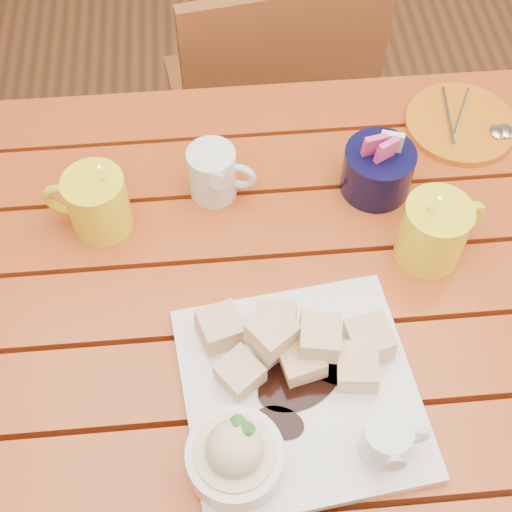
{
  "coord_description": "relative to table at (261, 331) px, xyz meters",
  "views": [
    {
      "loc": [
        -0.05,
        -0.48,
        1.57
      ],
      "look_at": [
        -0.01,
        0.01,
        0.82
      ],
      "focal_mm": 50.0,
      "sensor_mm": 36.0,
      "label": 1
    }
  ],
  "objects": [
    {
      "name": "orange_saucer",
      "position": [
        0.34,
        0.28,
        0.11
      ],
      "size": [
        0.17,
        0.17,
        0.02
      ],
      "rotation": [
        0.0,
        0.0,
        -0.3
      ],
      "color": "orange",
      "rests_on": "table"
    },
    {
      "name": "coffee_mug_right",
      "position": [
        0.23,
        0.04,
        0.16
      ],
      "size": [
        0.12,
        0.09,
        0.15
      ],
      "rotation": [
        0.0,
        0.0,
        0.37
      ],
      "color": "yellow",
      "rests_on": "table"
    },
    {
      "name": "chair_far",
      "position": [
        0.08,
        0.64,
        -0.18
      ],
      "size": [
        0.44,
        0.44,
        0.82
      ],
      "rotation": [
        0.0,
        0.0,
        3.3
      ],
      "color": "brown",
      "rests_on": "ground"
    },
    {
      "name": "dessert_plate",
      "position": [
        0.01,
        -0.17,
        0.14
      ],
      "size": [
        0.31,
        0.31,
        0.11
      ],
      "rotation": [
        0.0,
        0.0,
        0.12
      ],
      "color": "white",
      "rests_on": "table"
    },
    {
      "name": "sugar_caddy",
      "position": [
        0.18,
        0.17,
        0.15
      ],
      "size": [
        0.1,
        0.1,
        0.11
      ],
      "color": "black",
      "rests_on": "table"
    },
    {
      "name": "cream_pitcher",
      "position": [
        -0.05,
        0.18,
        0.15
      ],
      "size": [
        0.1,
        0.09,
        0.08
      ],
      "rotation": [
        0.0,
        0.0,
        -0.3
      ],
      "color": "white",
      "rests_on": "table"
    },
    {
      "name": "table",
      "position": [
        0.0,
        0.0,
        0.0
      ],
      "size": [
        1.2,
        0.79,
        0.75
      ],
      "color": "#A44815",
      "rests_on": "ground"
    },
    {
      "name": "ground",
      "position": [
        0.0,
        -0.0,
        -0.64
      ],
      "size": [
        5.0,
        5.0,
        0.0
      ],
      "primitive_type": "plane",
      "color": "#513017",
      "rests_on": "ground"
    },
    {
      "name": "coffee_mug_left",
      "position": [
        -0.22,
        0.13,
        0.16
      ],
      "size": [
        0.12,
        0.08,
        0.14
      ],
      "rotation": [
        0.0,
        0.0,
        -0.22
      ],
      "color": "yellow",
      "rests_on": "table"
    }
  ]
}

